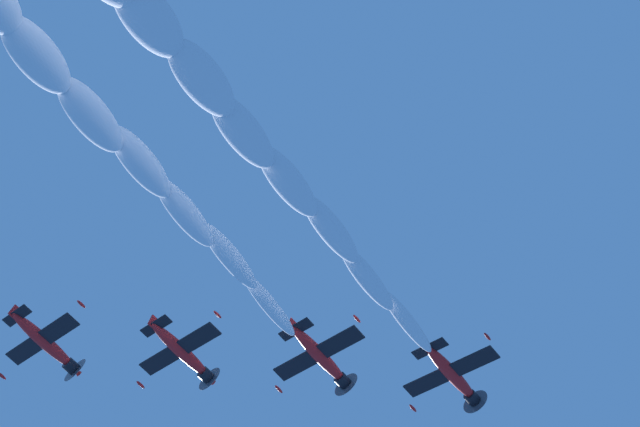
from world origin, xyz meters
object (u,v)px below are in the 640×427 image
object	(u,v)px
airplane_slot_tail	(46,343)
airplane_left_wingman	(321,357)
airplane_lead	(453,375)
airplane_right_wingman	(183,352)

from	to	relation	value
airplane_slot_tail	airplane_left_wingman	bearing A→B (deg)	-129.82
airplane_left_wingman	airplane_slot_tail	size ratio (longest dim) A/B	1.01
airplane_lead	airplane_slot_tail	bearing A→B (deg)	52.48
airplane_lead	airplane_slot_tail	xyz separation A→B (m)	(23.32, 30.37, 1.05)
airplane_right_wingman	airplane_slot_tail	bearing A→B (deg)	53.84
airplane_left_wingman	airplane_right_wingman	world-z (taller)	airplane_right_wingman
airplane_right_wingman	airplane_lead	bearing A→B (deg)	-128.20
airplane_lead	airplane_left_wingman	bearing A→B (deg)	57.25
airplane_lead	airplane_slot_tail	size ratio (longest dim) A/B	1.01
airplane_left_wingman	airplane_slot_tail	world-z (taller)	airplane_slot_tail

